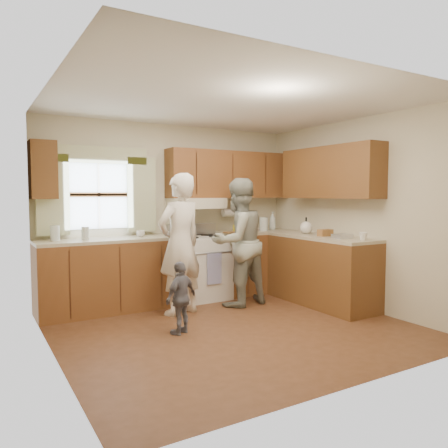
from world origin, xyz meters
TOP-DOWN VIEW (x-y plane):
  - room at (0.00, 0.00)m, footprint 3.80×3.80m
  - kitchen_fixtures at (0.61, 1.08)m, footprint 3.80×2.25m
  - stove at (0.30, 1.44)m, footprint 0.76×0.67m
  - woman_left at (-0.28, 0.85)m, footprint 0.73×0.57m
  - woman_right at (0.59, 0.85)m, footprint 0.92×0.76m
  - child at (-0.60, 0.13)m, footprint 0.50×0.38m

SIDE VIEW (x-z plane):
  - child at x=-0.60m, z-range 0.00..0.79m
  - stove at x=0.30m, z-range -0.07..1.00m
  - kitchen_fixtures at x=0.61m, z-range -0.24..1.91m
  - woman_right at x=0.59m, z-range 0.00..1.72m
  - woman_left at x=-0.28m, z-range 0.00..1.77m
  - room at x=0.00m, z-range -0.65..3.15m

